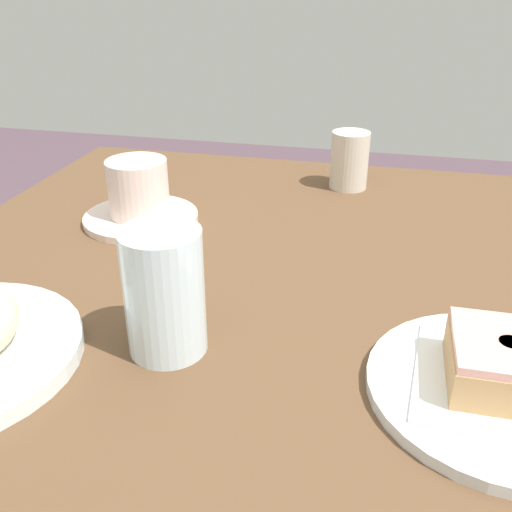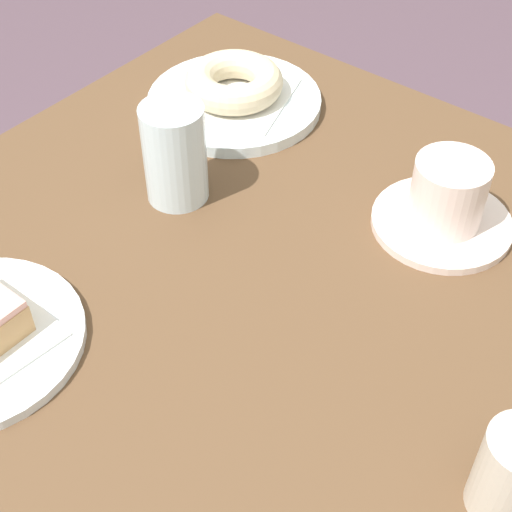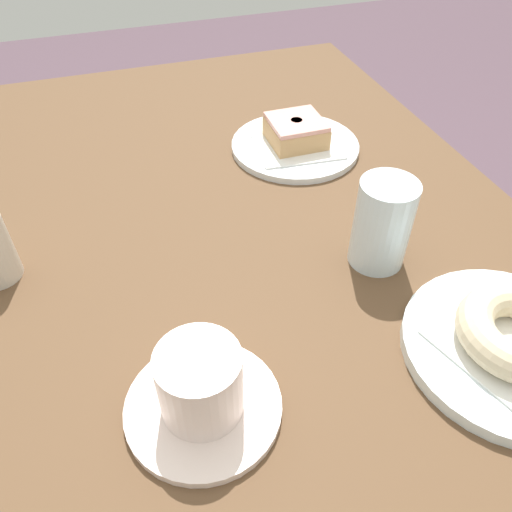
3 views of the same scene
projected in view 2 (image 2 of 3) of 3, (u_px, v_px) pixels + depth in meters
The scene contains 6 objects.
table at pixel (188, 415), 0.79m from camera, with size 1.06×0.83×0.74m.
plate_sugar_ring at pixel (234, 102), 1.00m from camera, with size 0.23×0.23×0.02m, color white.
napkin_sugar_ring at pixel (234, 96), 1.00m from camera, with size 0.14×0.14×0.00m, color white.
donut_sugar_ring at pixel (234, 82), 0.98m from camera, with size 0.13×0.13×0.04m, color beige.
water_glass at pixel (175, 154), 0.84m from camera, with size 0.07×0.07×0.12m, color silver.
coffee_cup at pixel (446, 202), 0.82m from camera, with size 0.15×0.15×0.09m.
Camera 2 is at (-0.31, -0.33, 1.30)m, focal length 53.79 mm.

